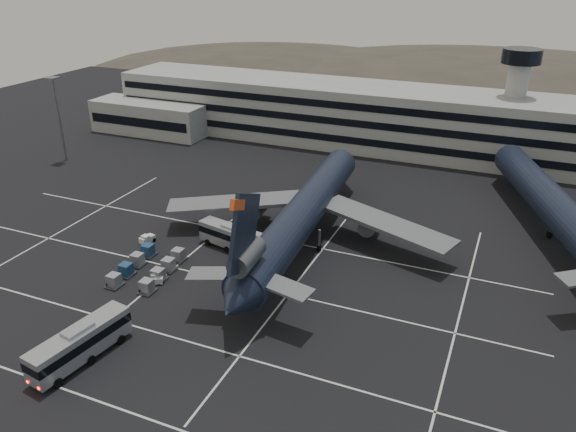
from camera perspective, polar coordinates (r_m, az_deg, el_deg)
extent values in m
plane|color=black|center=(78.16, -9.40, -7.44)|extent=(260.00, 260.00, 0.00)
cube|color=silver|center=(64.64, -20.12, -16.78)|extent=(90.00, 0.25, 0.01)
cube|color=silver|center=(71.49, -13.68, -11.29)|extent=(90.00, 0.25, 0.01)
cube|color=silver|center=(81.02, -7.91, -6.07)|extent=(90.00, 0.25, 0.01)
cube|color=silver|center=(91.70, -3.51, -1.96)|extent=(90.00, 0.25, 0.01)
cube|color=silver|center=(99.66, -22.37, -1.62)|extent=(0.25, 55.00, 0.01)
cube|color=silver|center=(85.35, -10.72, -4.57)|extent=(0.25, 55.00, 0.01)
cube|color=silver|center=(77.82, 0.54, -7.21)|extent=(0.25, 55.00, 0.01)
cube|color=silver|center=(73.71, 16.82, -10.48)|extent=(0.25, 55.00, 0.01)
cube|color=gray|center=(136.62, 6.65, 10.19)|extent=(120.00, 18.00, 14.00)
cube|color=black|center=(129.24, 5.39, 7.78)|extent=(118.00, 0.20, 1.60)
cube|color=black|center=(128.12, 5.46, 9.49)|extent=(118.00, 0.20, 1.60)
cube|color=black|center=(127.19, 5.53, 11.09)|extent=(118.00, 0.20, 1.60)
cube|color=gray|center=(148.97, -13.84, 9.69)|extent=(30.00, 10.00, 8.00)
cylinder|color=gray|center=(132.44, 21.85, 9.91)|extent=(4.40, 4.40, 22.00)
cylinder|color=black|center=(130.28, 22.67, 14.77)|extent=(8.00, 8.00, 3.00)
ellipsoid|color=#38332B|center=(250.41, -0.29, 12.99)|extent=(196.00, 140.00, 32.00)
ellipsoid|color=#38332B|center=(231.60, 20.93, 9.61)|extent=(252.00, 180.00, 44.00)
cylinder|color=slate|center=(132.75, -22.20, 8.98)|extent=(0.50, 0.50, 18.00)
cube|color=slate|center=(130.82, -22.85, 12.80)|extent=(2.40, 2.40, 0.35)
cylinder|color=black|center=(86.99, 1.59, 0.33)|extent=(9.12, 48.28, 5.60)
cone|color=black|center=(110.52, 5.68, 5.69)|extent=(5.92, 4.90, 5.60)
cone|color=black|center=(65.30, -5.48, -8.88)|extent=(5.39, 5.36, 5.04)
cube|color=black|center=(64.33, -4.48, -1.76)|extent=(1.20, 9.48, 10.97)
cube|color=#D54B1C|center=(61.30, -5.16, 1.15)|extent=(0.79, 3.26, 2.24)
cylinder|color=#595B60|center=(66.27, -4.22, -4.13)|extent=(3.13, 6.18, 2.70)
cube|color=slate|center=(69.97, -7.16, -5.88)|extent=(8.10, 5.17, 0.87)
cube|color=slate|center=(67.12, -0.63, -7.12)|extent=(7.87, 4.19, 0.87)
cube|color=slate|center=(93.12, -5.41, 1.40)|extent=(22.17, 14.66, 1.75)
cylinder|color=#595B60|center=(95.23, -2.99, 0.92)|extent=(3.10, 5.68, 2.70)
cube|color=slate|center=(86.64, 9.89, -0.75)|extent=(22.63, 11.95, 1.75)
cylinder|color=#595B60|center=(90.47, 8.27, -0.67)|extent=(3.10, 5.68, 2.70)
cylinder|color=slate|center=(101.74, 4.16, 2.21)|extent=(0.44, 0.44, 3.00)
cylinder|color=black|center=(102.39, 4.13, 1.35)|extent=(0.58, 1.13, 1.10)
cylinder|color=slate|center=(87.49, -0.83, -1.69)|extent=(0.44, 0.44, 3.00)
cylinder|color=black|center=(88.25, -0.82, -2.65)|extent=(0.58, 1.13, 1.10)
cylinder|color=slate|center=(85.77, 3.20, -2.31)|extent=(0.44, 0.44, 3.00)
cylinder|color=black|center=(86.54, 3.18, -3.28)|extent=(0.58, 1.13, 1.10)
cylinder|color=black|center=(98.10, 25.51, 0.72)|extent=(21.67, 47.02, 5.60)
cone|color=black|center=(121.06, 21.25, 5.82)|extent=(6.80, 6.14, 5.60)
cylinder|color=slate|center=(99.24, 25.19, -0.86)|extent=(0.44, 0.44, 3.00)
cylinder|color=black|center=(99.91, 25.02, -1.71)|extent=(0.85, 1.20, 1.10)
cube|color=#999BA1|center=(67.98, -20.36, -12.00)|extent=(4.76, 12.74, 3.40)
cube|color=black|center=(67.75, -20.41, -11.72)|extent=(4.83, 12.81, 1.08)
cube|color=#999BA1|center=(66.91, -20.60, -10.69)|extent=(2.32, 3.64, 0.40)
cylinder|color=black|center=(68.20, -23.80, -14.42)|extent=(0.53, 1.13, 1.09)
cylinder|color=black|center=(66.24, -22.33, -15.43)|extent=(0.53, 1.13, 1.09)
cylinder|color=black|center=(69.98, -20.88, -12.74)|extent=(0.53, 1.13, 1.09)
cylinder|color=black|center=(68.07, -19.37, -13.65)|extent=(0.53, 1.13, 1.09)
cylinder|color=black|center=(71.99, -18.16, -11.11)|extent=(0.53, 1.13, 1.09)
cylinder|color=black|center=(70.13, -16.61, -11.94)|extent=(0.53, 1.13, 1.09)
cube|color=#FF0C05|center=(66.85, -24.95, -15.04)|extent=(0.29, 0.13, 0.25)
cube|color=#FF0C05|center=(65.57, -24.02, -15.70)|extent=(0.29, 0.13, 0.25)
cube|color=#999BA1|center=(86.74, -5.70, -2.11)|extent=(11.82, 5.06, 3.14)
cube|color=black|center=(86.57, -5.71, -1.89)|extent=(11.89, 5.13, 1.00)
cube|color=#999BA1|center=(85.96, -5.75, -1.07)|extent=(3.43, 2.32, 0.37)
cylinder|color=black|center=(84.29, -4.15, -4.17)|extent=(1.05, 0.55, 1.01)
cylinder|color=black|center=(86.06, -3.05, -3.48)|extent=(1.05, 0.55, 1.01)
cylinder|color=black|center=(86.64, -6.22, -3.40)|extent=(1.05, 0.55, 1.01)
cylinder|color=black|center=(88.36, -5.10, -2.75)|extent=(1.05, 0.55, 1.01)
cylinder|color=black|center=(89.11, -8.17, -2.67)|extent=(1.05, 0.55, 1.01)
cylinder|color=black|center=(90.78, -7.04, -2.05)|extent=(1.05, 0.55, 1.01)
cube|color=silver|center=(91.74, -14.12, -2.30)|extent=(1.83, 2.61, 0.97)
cube|color=silver|center=(91.17, -14.42, -2.06)|extent=(1.38, 1.23, 0.54)
cylinder|color=black|center=(91.84, -14.74, -2.55)|extent=(0.38, 0.64, 0.60)
cylinder|color=black|center=(90.99, -14.27, -2.76)|extent=(0.38, 0.64, 0.60)
cylinder|color=black|center=(92.76, -13.93, -2.16)|extent=(0.38, 0.64, 0.60)
cylinder|color=black|center=(91.92, -13.45, -2.37)|extent=(0.38, 0.64, 0.60)
cube|color=silver|center=(80.78, -12.97, -6.16)|extent=(2.13, 2.51, 0.90)
cube|color=silver|center=(80.05, -13.04, -5.98)|extent=(1.40, 1.33, 0.50)
cylinder|color=black|center=(80.31, -13.40, -6.64)|extent=(0.47, 0.60, 0.56)
cylinder|color=black|center=(80.17, -12.61, -6.61)|extent=(0.47, 0.60, 0.56)
cylinder|color=black|center=(81.68, -13.28, -6.05)|extent=(0.47, 0.60, 0.56)
cylinder|color=black|center=(81.53, -12.51, -6.02)|extent=(0.47, 0.60, 0.56)
cube|color=#2D2D30|center=(81.44, -17.19, -6.75)|extent=(2.15, 2.42, 0.18)
cylinder|color=black|center=(81.47, -17.19, -6.78)|extent=(0.10, 0.20, 0.20)
cube|color=gray|center=(80.99, -17.27, -6.20)|extent=(1.73, 1.73, 1.62)
cube|color=#2D2D30|center=(78.92, -14.10, -7.43)|extent=(2.15, 2.42, 0.18)
cylinder|color=black|center=(78.96, -14.09, -7.46)|extent=(0.10, 0.20, 0.20)
cube|color=gray|center=(78.45, -14.17, -6.87)|extent=(1.73, 1.73, 1.62)
cube|color=#2D2D30|center=(83.56, -16.07, -5.73)|extent=(2.15, 2.42, 0.18)
cylinder|color=black|center=(83.59, -16.06, -5.77)|extent=(0.10, 0.20, 0.20)
cube|color=navy|center=(83.12, -16.14, -5.19)|extent=(1.73, 1.73, 1.62)
cube|color=#2D2D30|center=(81.11, -13.02, -6.35)|extent=(2.15, 2.42, 0.18)
cylinder|color=black|center=(81.14, -13.02, -6.39)|extent=(0.10, 0.20, 0.20)
cube|color=gray|center=(80.66, -13.08, -5.80)|extent=(1.73, 1.73, 1.62)
cube|color=#2D2D30|center=(85.74, -15.00, -4.76)|extent=(2.15, 2.42, 0.18)
cylinder|color=black|center=(85.77, -14.99, -4.80)|extent=(0.10, 0.20, 0.20)
cube|color=gray|center=(85.31, -15.06, -4.23)|extent=(1.73, 1.73, 1.62)
cube|color=#2D2D30|center=(83.35, -12.01, -5.33)|extent=(2.15, 2.42, 0.18)
cylinder|color=black|center=(83.38, -12.00, -5.37)|extent=(0.10, 0.20, 0.20)
cube|color=gray|center=(82.91, -12.06, -4.79)|extent=(1.73, 1.73, 1.62)
cube|color=#2D2D30|center=(87.97, -13.99, -3.84)|extent=(2.15, 2.42, 0.18)
cylinder|color=black|center=(88.00, -13.98, -3.87)|extent=(0.10, 0.20, 0.20)
cube|color=navy|center=(87.55, -14.05, -3.32)|extent=(1.73, 1.73, 1.62)
cube|color=#2D2D30|center=(85.64, -11.05, -4.37)|extent=(2.15, 2.42, 0.18)
cylinder|color=black|center=(85.67, -11.05, -4.40)|extent=(0.10, 0.20, 0.20)
cube|color=gray|center=(85.21, -11.10, -3.84)|extent=(1.73, 1.73, 1.62)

